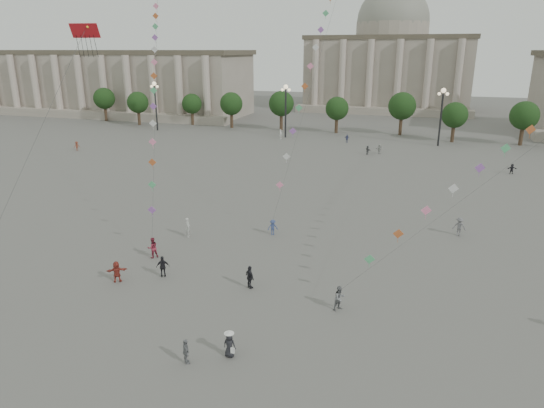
% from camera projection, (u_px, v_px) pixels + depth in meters
% --- Properties ---
extents(ground, '(360.00, 360.00, 0.00)m').
position_uv_depth(ground, '(204.00, 322.00, 32.29)').
color(ground, '#54524F').
rests_on(ground, ground).
extents(hall_west, '(84.00, 26.22, 17.20)m').
position_uv_depth(hall_west, '(106.00, 83.00, 136.83)').
color(hall_west, gray).
rests_on(hall_west, ground).
extents(hall_central, '(48.30, 34.30, 35.50)m').
position_uv_depth(hall_central, '(390.00, 60.00, 145.06)').
color(hall_central, gray).
rests_on(hall_central, ground).
extents(tree_row, '(137.12, 5.12, 8.00)m').
position_uv_depth(tree_row, '(365.00, 109.00, 101.34)').
color(tree_row, '#332319').
rests_on(tree_row, ground).
extents(lamp_post_far_west, '(2.00, 0.90, 10.65)m').
position_uv_depth(lamp_post_far_west, '(155.00, 97.00, 106.69)').
color(lamp_post_far_west, '#262628').
rests_on(lamp_post_far_west, ground).
extents(lamp_post_mid_west, '(2.00, 0.90, 10.65)m').
position_uv_depth(lamp_post_mid_west, '(286.00, 101.00, 97.89)').
color(lamp_post_mid_west, '#262628').
rests_on(lamp_post_mid_west, ground).
extents(lamp_post_mid_east, '(2.00, 0.90, 10.65)m').
position_uv_depth(lamp_post_mid_east, '(442.00, 106.00, 89.09)').
color(lamp_post_mid_east, '#262628').
rests_on(lamp_post_mid_east, ground).
extents(person_crowd_0, '(0.96, 0.49, 1.58)m').
position_uv_depth(person_crowd_0, '(347.00, 139.00, 94.24)').
color(person_crowd_0, navy).
rests_on(person_crowd_0, ground).
extents(person_crowd_2, '(1.20, 1.18, 1.66)m').
position_uv_depth(person_crowd_2, '(77.00, 146.00, 86.70)').
color(person_crowd_2, brown).
rests_on(person_crowd_2, ground).
extents(person_crowd_4, '(1.55, 1.28, 1.67)m').
position_uv_depth(person_crowd_4, '(379.00, 149.00, 84.14)').
color(person_crowd_4, '#AFB0AB').
rests_on(person_crowd_4, ground).
extents(person_crowd_6, '(1.27, 0.80, 1.89)m').
position_uv_depth(person_crowd_6, '(459.00, 227.00, 46.95)').
color(person_crowd_6, slate).
rests_on(person_crowd_6, ground).
extents(person_crowd_9, '(1.45, 0.71, 1.49)m').
position_uv_depth(person_crowd_9, '(512.00, 169.00, 70.51)').
color(person_crowd_9, black).
rests_on(person_crowd_9, ground).
extents(person_crowd_10, '(0.48, 0.72, 1.93)m').
position_uv_depth(person_crowd_10, '(281.00, 134.00, 98.14)').
color(person_crowd_10, silver).
rests_on(person_crowd_10, ground).
extents(person_crowd_12, '(1.27, 1.44, 1.58)m').
position_uv_depth(person_crowd_12, '(368.00, 150.00, 83.55)').
color(person_crowd_12, '#5B5B60').
rests_on(person_crowd_12, ground).
extents(person_crowd_13, '(0.72, 0.84, 1.94)m').
position_uv_depth(person_crowd_13, '(188.00, 227.00, 46.70)').
color(person_crowd_13, '#B0B1AC').
rests_on(person_crowd_13, ground).
extents(tourist_1, '(1.10, 1.01, 1.81)m').
position_uv_depth(tourist_1, '(250.00, 277.00, 36.61)').
color(tourist_1, black).
rests_on(tourist_1, ground).
extents(tourist_2, '(1.60, 1.28, 1.71)m').
position_uv_depth(tourist_2, '(117.00, 272.00, 37.64)').
color(tourist_2, '#9A342A').
rests_on(tourist_2, ground).
extents(tourist_3, '(0.89, 0.94, 1.56)m').
position_uv_depth(tourist_3, '(186.00, 351.00, 27.81)').
color(tourist_3, slate).
rests_on(tourist_3, ground).
extents(tourist_4, '(1.12, 0.85, 1.76)m').
position_uv_depth(tourist_4, '(163.00, 267.00, 38.45)').
color(tourist_4, black).
rests_on(tourist_4, ground).
extents(kite_flyer_0, '(1.12, 1.14, 1.86)m').
position_uv_depth(kite_flyer_0, '(153.00, 248.00, 42.01)').
color(kite_flyer_0, maroon).
rests_on(kite_flyer_0, ground).
extents(kite_flyer_1, '(1.17, 1.01, 1.56)m').
position_uv_depth(kite_flyer_1, '(273.00, 227.00, 47.24)').
color(kite_flyer_1, navy).
rests_on(kite_flyer_1, ground).
extents(kite_flyer_2, '(1.07, 1.10, 1.78)m').
position_uv_depth(kite_flyer_2, '(340.00, 298.00, 33.56)').
color(kite_flyer_2, slate).
rests_on(kite_flyer_2, ground).
extents(hat_person, '(0.76, 0.60, 1.69)m').
position_uv_depth(hat_person, '(229.00, 344.00, 28.41)').
color(hat_person, black).
rests_on(hat_person, ground).
extents(dragon_kite, '(2.97, 5.72, 20.39)m').
position_uv_depth(dragon_kite, '(85.00, 43.00, 36.24)').
color(dragon_kite, '#AD1219').
rests_on(dragon_kite, ground).
extents(kite_train_west, '(24.00, 45.78, 64.62)m').
position_uv_depth(kite_train_west, '(156.00, 11.00, 61.44)').
color(kite_train_west, '#3F3F3F').
rests_on(kite_train_west, ground).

